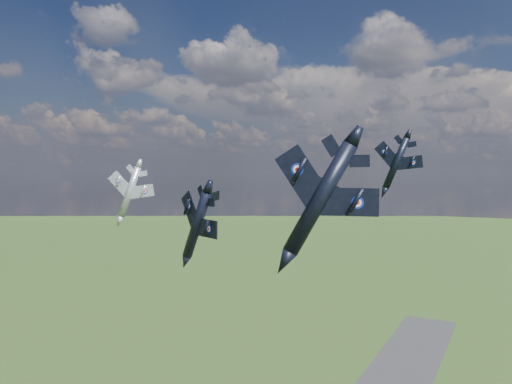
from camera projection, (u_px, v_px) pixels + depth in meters
The scene contains 4 objects.
jet_lead_navy at pixel (197, 225), 65.77m from camera, with size 10.01×13.95×2.89m, color black, non-canonical shape.
jet_right_navy at pixel (320, 199), 48.96m from camera, with size 11.93×16.63×3.44m, color black, non-canonical shape.
jet_high_navy at pixel (396, 163), 85.02m from camera, with size 9.03×12.58×2.60m, color black, non-canonical shape.
jet_left_silver at pixel (130, 192), 88.26m from camera, with size 9.21×12.84×2.66m, color #A9ABB4, non-canonical shape.
Camera 1 is at (42.20, -52.48, 84.90)m, focal length 35.00 mm.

